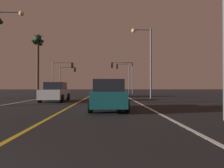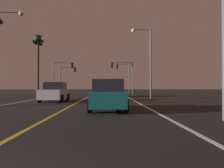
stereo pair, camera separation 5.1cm
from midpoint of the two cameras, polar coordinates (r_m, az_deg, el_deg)
The scene contains 14 objects.
lane_edge_right at distance 15.39m, azimuth 8.07°, elevation -5.58°, with size 0.16×39.57×0.01m, color silver.
lane_edge_left at distance 16.87m, azimuth -27.40°, elevation -5.08°, with size 0.16×39.57×0.01m, color silver.
lane_center_divider at distance 15.37m, azimuth -10.52°, elevation -5.58°, with size 0.16×39.57×0.01m, color gold.
car_oncoming at distance 19.13m, azimuth -15.29°, elevation -2.16°, with size 2.02×4.30×1.70m.
car_ahead_far at distance 27.09m, azimuth -1.43°, elevation -1.75°, with size 2.02×4.30×1.70m.
car_lead_same_lane at distance 11.67m, azimuth -1.08°, elevation -3.11°, with size 2.02×4.30×1.70m.
traffic_light_near_right at distance 35.60m, azimuth 2.66°, elevation 3.74°, with size 3.80×0.36×5.44m.
traffic_light_near_left at distance 36.29m, azimuth -13.28°, elevation 3.62°, with size 3.59×0.36×5.41m.
traffic_light_far_right at distance 41.13m, azimuth 2.97°, elevation 3.37°, with size 2.67×0.36×5.77m.
traffic_light_far_left at distance 41.69m, azimuth -11.96°, elevation 2.77°, with size 3.19×0.36×5.14m.
street_lamp_right_near at distance 9.57m, azimuth 25.22°, elevation 19.58°, with size 2.26×0.44×7.15m.
street_lamp_left_mid at distance 20.63m, azimuth -27.41°, elevation 9.78°, with size 2.31×0.44×7.91m.
street_lamp_right_far at distance 22.48m, azimuth 9.20°, elevation 8.15°, with size 2.14×0.44×7.45m.
palm_tree_left_far at distance 33.52m, azimuth -19.56°, elevation 10.06°, with size 2.12×2.42×9.37m.
Camera 1 is at (2.40, -1.34, 1.31)m, focal length 33.54 mm.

